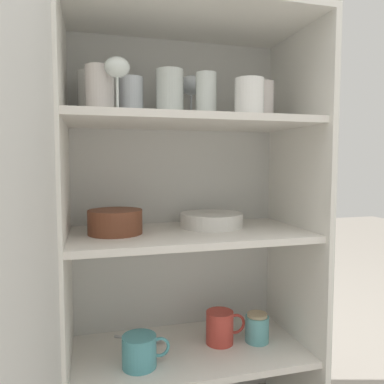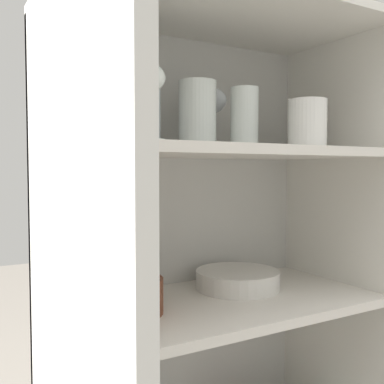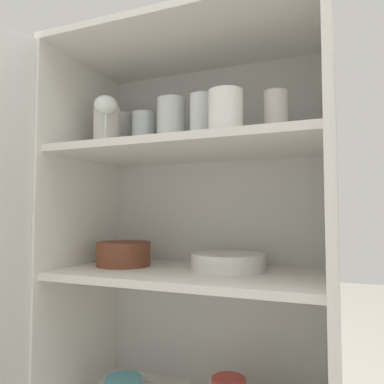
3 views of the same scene
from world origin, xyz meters
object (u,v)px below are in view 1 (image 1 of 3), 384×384
object	(u,v)px
storage_jar	(257,328)
mixing_bowl_large	(115,221)
plate_stack_white	(211,220)
coffee_mug_primary	(220,327)

from	to	relation	value
storage_jar	mixing_bowl_large	bearing A→B (deg)	176.09
plate_stack_white	coffee_mug_primary	bearing A→B (deg)	-70.77
storage_jar	plate_stack_white	bearing A→B (deg)	152.69
coffee_mug_primary	storage_jar	distance (m)	0.12
plate_stack_white	mixing_bowl_large	xyz separation A→B (m)	(-0.31, -0.04, 0.02)
plate_stack_white	coffee_mug_primary	world-z (taller)	plate_stack_white
plate_stack_white	mixing_bowl_large	size ratio (longest dim) A/B	1.29
plate_stack_white	mixing_bowl_large	bearing A→B (deg)	-172.82
coffee_mug_primary	storage_jar	world-z (taller)	coffee_mug_primary
plate_stack_white	storage_jar	bearing A→B (deg)	-27.31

